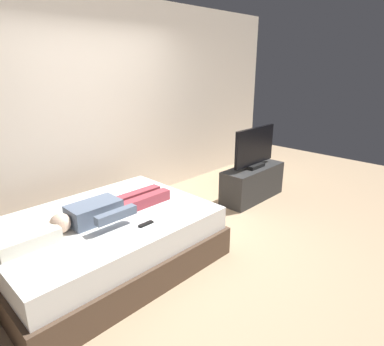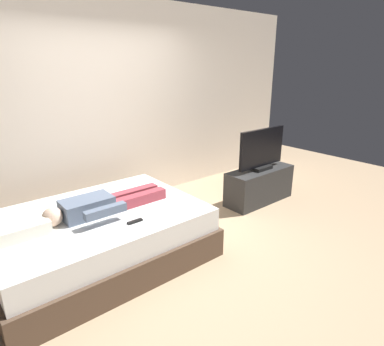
{
  "view_description": "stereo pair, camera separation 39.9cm",
  "coord_description": "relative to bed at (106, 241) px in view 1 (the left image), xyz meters",
  "views": [
    {
      "loc": [
        -2.2,
        -2.35,
        1.96
      ],
      "look_at": [
        0.51,
        0.29,
        0.69
      ],
      "focal_mm": 30.72,
      "sensor_mm": 36.0,
      "label": 1
    },
    {
      "loc": [
        -1.91,
        -2.63,
        1.96
      ],
      "look_at": [
        0.51,
        0.29,
        0.69
      ],
      "focal_mm": 30.72,
      "sensor_mm": 36.0,
      "label": 2
    }
  ],
  "objects": [
    {
      "name": "back_wall",
      "position": [
        1.13,
        1.29,
        1.14
      ],
      "size": [
        6.4,
        0.1,
        2.8
      ],
      "primitive_type": "cube",
      "color": "beige",
      "rests_on": "ground"
    },
    {
      "name": "tv_stand",
      "position": [
        2.48,
        -0.06,
        -0.01
      ],
      "size": [
        1.1,
        0.4,
        0.5
      ],
      "primitive_type": "cube",
      "color": "#2D2D2D",
      "rests_on": "ground"
    },
    {
      "name": "remote",
      "position": [
        0.18,
        -0.44,
        0.29
      ],
      "size": [
        0.15,
        0.04,
        0.02
      ],
      "primitive_type": "cube",
      "color": "black",
      "rests_on": "bed"
    },
    {
      "name": "ground_plane",
      "position": [
        0.73,
        -0.29,
        -0.26
      ],
      "size": [
        10.0,
        10.0,
        0.0
      ],
      "primitive_type": "plane",
      "color": "tan"
    },
    {
      "name": "tv",
      "position": [
        2.48,
        -0.06,
        0.52
      ],
      "size": [
        0.88,
        0.2,
        0.59
      ],
      "color": "black",
      "rests_on": "tv_stand"
    },
    {
      "name": "bed",
      "position": [
        0.0,
        0.0,
        0.0
      ],
      "size": [
        2.08,
        1.52,
        0.54
      ],
      "color": "brown",
      "rests_on": "ground"
    },
    {
      "name": "pillow",
      "position": [
        -0.72,
        0.0,
        0.34
      ],
      "size": [
        0.48,
        0.34,
        0.12
      ],
      "primitive_type": "cube",
      "color": "silver",
      "rests_on": "bed"
    },
    {
      "name": "person",
      "position": [
        0.03,
        -0.03,
        0.36
      ],
      "size": [
        1.26,
        0.46,
        0.18
      ],
      "color": "slate",
      "rests_on": "bed"
    }
  ]
}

